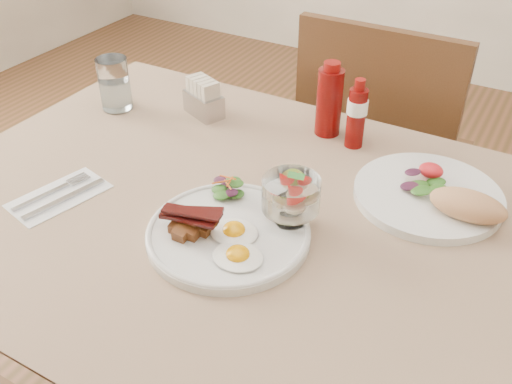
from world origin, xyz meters
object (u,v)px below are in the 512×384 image
(fruit_cup, at_px, (291,195))
(second_plate, at_px, (437,196))
(table, at_px, (268,255))
(ketchup_bottle, at_px, (329,101))
(hot_sauce_bottle, at_px, (357,114))
(main_plate, at_px, (228,234))
(chair_far, at_px, (379,155))
(water_glass, at_px, (115,87))
(sugar_caddy, at_px, (204,99))

(fruit_cup, bearing_deg, second_plate, 43.79)
(table, height_order, fruit_cup, fruit_cup)
(second_plate, height_order, ketchup_bottle, ketchup_bottle)
(hot_sauce_bottle, bearing_deg, ketchup_bottle, 162.63)
(table, relative_size, main_plate, 4.75)
(chair_far, xyz_separation_m, hot_sauce_bottle, (0.04, -0.35, 0.30))
(water_glass, bearing_deg, fruit_cup, -19.76)
(table, xyz_separation_m, sugar_caddy, (-0.32, 0.27, 0.13))
(fruit_cup, distance_m, water_glass, 0.60)
(ketchup_bottle, height_order, water_glass, ketchup_bottle)
(table, relative_size, chair_far, 1.43)
(main_plate, height_order, sugar_caddy, sugar_caddy)
(second_plate, xyz_separation_m, water_glass, (-0.77, 0.01, 0.04))
(chair_far, bearing_deg, sugar_caddy, -129.23)
(main_plate, height_order, fruit_cup, fruit_cup)
(table, distance_m, main_plate, 0.13)
(hot_sauce_bottle, distance_m, water_glass, 0.57)
(fruit_cup, height_order, sugar_caddy, fruit_cup)
(chair_far, height_order, hot_sauce_bottle, chair_far)
(main_plate, xyz_separation_m, hot_sauce_bottle, (0.07, 0.39, 0.07))
(sugar_caddy, bearing_deg, chair_far, 73.32)
(fruit_cup, xyz_separation_m, hot_sauce_bottle, (-0.01, 0.32, 0.00))
(main_plate, bearing_deg, water_glass, 150.14)
(main_plate, distance_m, ketchup_bottle, 0.42)
(main_plate, distance_m, fruit_cup, 0.13)
(chair_far, distance_m, second_plate, 0.59)
(second_plate, relative_size, hot_sauce_bottle, 1.85)
(main_plate, bearing_deg, ketchup_bottle, 90.22)
(sugar_caddy, relative_size, water_glass, 0.89)
(main_plate, height_order, hot_sauce_bottle, hot_sauce_bottle)
(main_plate, bearing_deg, chair_far, 87.42)
(second_plate, height_order, hot_sauce_bottle, hot_sauce_bottle)
(sugar_caddy, bearing_deg, water_glass, -136.90)
(main_plate, relative_size, water_glass, 2.26)
(fruit_cup, distance_m, sugar_caddy, 0.46)
(chair_far, xyz_separation_m, ketchup_bottle, (-0.04, -0.33, 0.30))
(second_plate, bearing_deg, main_plate, -136.17)
(table, height_order, main_plate, main_plate)
(chair_far, height_order, water_glass, chair_far)
(main_plate, relative_size, fruit_cup, 2.79)
(hot_sauce_bottle, xyz_separation_m, sugar_caddy, (-0.36, -0.04, -0.04))
(sugar_caddy, bearing_deg, ketchup_bottle, 35.10)
(main_plate, bearing_deg, second_plate, 43.83)
(chair_far, relative_size, second_plate, 3.30)
(hot_sauce_bottle, bearing_deg, fruit_cup, -88.42)
(chair_far, relative_size, fruit_cup, 9.26)
(table, distance_m, hot_sauce_bottle, 0.35)
(main_plate, bearing_deg, fruit_cup, 43.96)
(ketchup_bottle, distance_m, hot_sauce_bottle, 0.08)
(main_plate, relative_size, hot_sauce_bottle, 1.83)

